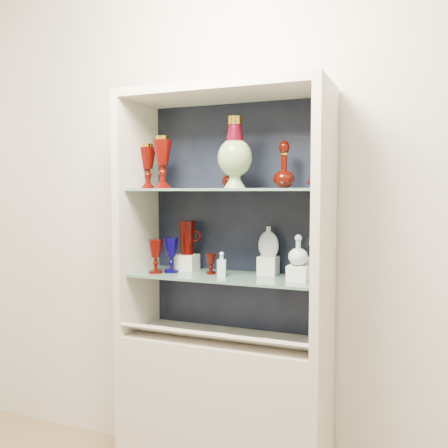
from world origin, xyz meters
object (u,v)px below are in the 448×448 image
at_px(ruby_decanter_b, 284,163).
at_px(ruby_goblet_small, 211,264).
at_px(pedestal_lamp_left, 148,166).
at_px(clear_round_decanter, 298,251).
at_px(cobalt_goblet, 171,255).
at_px(ruby_decanter_a, 230,168).
at_px(flat_flask, 268,241).
at_px(clear_square_bottle, 222,264).
at_px(lidded_bowl, 316,179).
at_px(pedestal_lamp_right, 163,162).
at_px(ruby_goblet_tall, 156,256).
at_px(ruby_pitcher, 187,238).
at_px(cameo_medallion, 316,245).
at_px(enamel_urn, 235,153).

distance_m(ruby_decanter_b, ruby_goblet_small, 0.61).
relative_size(pedestal_lamp_left, clear_round_decanter, 1.71).
height_order(ruby_decanter_b, cobalt_goblet, ruby_decanter_b).
xyz_separation_m(ruby_decanter_a, ruby_decanter_b, (0.27, -0.01, 0.02)).
bearing_deg(flat_flask, clear_round_decanter, -24.05).
height_order(pedestal_lamp_left, flat_flask, pedestal_lamp_left).
distance_m(cobalt_goblet, clear_square_bottle, 0.28).
bearing_deg(lidded_bowl, flat_flask, 156.54).
distance_m(ruby_decanter_b, cobalt_goblet, 0.72).
bearing_deg(pedestal_lamp_right, lidded_bowl, 2.36).
height_order(ruby_decanter_b, ruby_goblet_small, ruby_decanter_b).
bearing_deg(cobalt_goblet, clear_round_decanter, 0.42).
xyz_separation_m(lidded_bowl, ruby_goblet_small, (-0.52, 0.02, -0.41)).
height_order(ruby_goblet_tall, ruby_goblet_small, ruby_goblet_tall).
distance_m(pedestal_lamp_right, clear_round_decanter, 0.79).
height_order(ruby_decanter_a, lidded_bowl, ruby_decanter_a).
bearing_deg(ruby_decanter_a, ruby_goblet_tall, -161.65).
distance_m(pedestal_lamp_left, ruby_pitcher, 0.42).
bearing_deg(pedestal_lamp_right, ruby_decanter_b, 8.11).
bearing_deg(ruby_goblet_small, cameo_medallion, 6.95).
relative_size(ruby_goblet_tall, clear_square_bottle, 1.42).
bearing_deg(ruby_pitcher, ruby_goblet_small, -41.00).
relative_size(ruby_decanter_a, cobalt_goblet, 1.16).
bearing_deg(cobalt_goblet, ruby_pitcher, 68.23).
distance_m(cobalt_goblet, ruby_pitcher, 0.13).
relative_size(ruby_decanter_b, flat_flask, 1.55).
distance_m(pedestal_lamp_left, pedestal_lamp_right, 0.14).
bearing_deg(flat_flask, lidded_bowl, -15.45).
height_order(pedestal_lamp_left, clear_square_bottle, pedestal_lamp_left).
bearing_deg(cameo_medallion, clear_square_bottle, -156.82).
bearing_deg(cameo_medallion, clear_round_decanter, -116.60).
bearing_deg(clear_square_bottle, pedestal_lamp_right, -178.28).
xyz_separation_m(cobalt_goblet, clear_round_decanter, (0.65, 0.00, 0.05)).
distance_m(ruby_goblet_small, clear_round_decanter, 0.45).
xyz_separation_m(enamel_urn, cameo_medallion, (0.35, 0.13, -0.43)).
xyz_separation_m(ruby_goblet_small, ruby_pitcher, (-0.16, 0.07, 0.12)).
height_order(flat_flask, cameo_medallion, flat_flask).
bearing_deg(lidded_bowl, pedestal_lamp_right, -177.64).
xyz_separation_m(pedestal_lamp_right, ruby_goblet_small, (0.23, 0.06, -0.50)).
bearing_deg(flat_flask, pedestal_lamp_left, -165.57).
height_order(lidded_bowl, ruby_pitcher, lidded_bowl).
distance_m(enamel_urn, ruby_decanter_a, 0.14).
height_order(ruby_goblet_small, ruby_pitcher, ruby_pitcher).
relative_size(ruby_pitcher, cameo_medallion, 1.48).
xyz_separation_m(ruby_decanter_b, cameo_medallion, (0.15, 0.03, -0.38)).
xyz_separation_m(ruby_goblet_small, flat_flask, (0.27, 0.08, 0.11)).
xyz_separation_m(pedestal_lamp_left, cobalt_goblet, (0.16, -0.04, -0.45)).
relative_size(lidded_bowl, ruby_pitcher, 0.47).
xyz_separation_m(pedestal_lamp_right, flat_flask, (0.50, 0.14, -0.38)).
relative_size(lidded_bowl, cobalt_goblet, 0.47).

